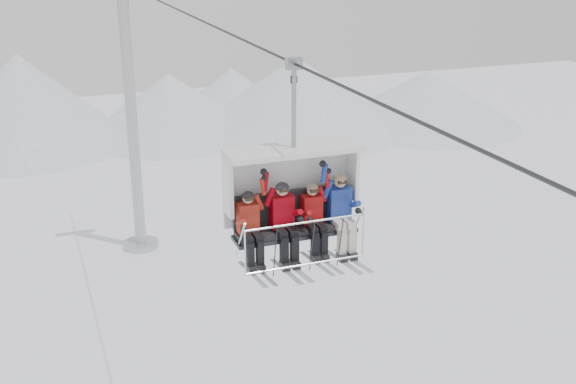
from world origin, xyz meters
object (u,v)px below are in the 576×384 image
object	(u,v)px
skier_center_right	(314,217)
skier_far_right	(341,210)
skier_far_left	(250,226)
skier_center_left	(284,218)
lift_tower_right	(133,141)
chairlift_carrier	(291,189)

from	to	relation	value
skier_center_right	skier_far_right	size ratio (longest dim) A/B	0.93
skier_far_left	skier_center_right	bearing A→B (deg)	-0.05
skier_center_left	skier_far_right	distance (m)	1.25
lift_tower_right	skier_center_left	xyz separation A→B (m)	(-0.28, -22.49, 4.48)
skier_center_left	skier_far_right	xyz separation A→B (m)	(1.25, 0.00, 0.01)
chairlift_carrier	lift_tower_right	bearing A→B (deg)	90.00
chairlift_carrier	skier_far_left	world-z (taller)	chairlift_carrier
skier_far_right	skier_far_left	bearing A→B (deg)	-179.61
lift_tower_right	skier_far_right	distance (m)	22.95
lift_tower_right	skier_center_right	xyz separation A→B (m)	(0.37, -22.50, 4.43)
skier_center_right	skier_far_right	world-z (taller)	skier_far_right
chairlift_carrier	skier_far_right	world-z (taller)	chairlift_carrier
skier_far_left	skier_far_right	xyz separation A→B (m)	(1.96, 0.01, 0.06)
skier_center_right	skier_far_right	bearing A→B (deg)	1.37
skier_center_left	skier_far_right	bearing A→B (deg)	0.08
skier_center_left	chairlift_carrier	bearing A→B (deg)	47.80
skier_far_left	skier_center_right	distance (m)	1.35
lift_tower_right	skier_center_right	world-z (taller)	lift_tower_right
chairlift_carrier	skier_far_left	xyz separation A→B (m)	(-0.99, -0.32, -0.54)
skier_far_left	chairlift_carrier	bearing A→B (deg)	17.82
lift_tower_right	chairlift_carrier	distance (m)	22.73
lift_tower_right	skier_center_left	world-z (taller)	lift_tower_right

